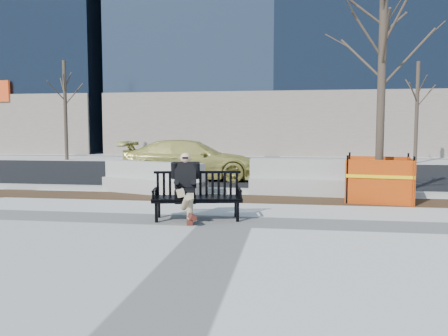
{
  "coord_description": "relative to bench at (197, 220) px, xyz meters",
  "views": [
    {
      "loc": [
        1.09,
        -7.75,
        1.63
      ],
      "look_at": [
        -0.17,
        0.68,
        0.9
      ],
      "focal_mm": 35.77,
      "sensor_mm": 36.0,
      "label": 1
    }
  ],
  "objects": [
    {
      "name": "asphalt_street",
      "position": [
        0.57,
        8.72,
        0.0
      ],
      "size": [
        60.0,
        10.4,
        0.01
      ],
      "primitive_type": "cube",
      "color": "black",
      "rests_on": "ground"
    },
    {
      "name": "sedan",
      "position": [
        -1.54,
        6.34,
        0.0
      ],
      "size": [
        4.61,
        2.17,
        1.3
      ],
      "primitive_type": "imported",
      "rotation": [
        0.0,
        0.0,
        1.65
      ],
      "color": "#C9BF5A",
      "rests_on": "ground"
    },
    {
      "name": "tree_fence",
      "position": [
        3.66,
        2.71,
        0.0
      ],
      "size": [
        2.46,
        2.46,
        5.37
      ],
      "primitive_type": null,
      "rotation": [
        0.0,
        0.0,
        -0.16
      ],
      "color": "#E03C0C",
      "rests_on": "ground"
    },
    {
      "name": "jersey_barrier_right",
      "position": [
        2.26,
        3.32,
        0.0
      ],
      "size": [
        3.23,
        0.89,
        0.91
      ],
      "primitive_type": null,
      "rotation": [
        0.0,
        0.0,
        -0.08
      ],
      "color": "#A9A79E",
      "rests_on": "ground"
    },
    {
      "name": "far_tree_right",
      "position": [
        7.68,
        15.0,
        0.0
      ],
      "size": [
        2.47,
        2.47,
        5.28
      ],
      "primitive_type": null,
      "rotation": [
        0.0,
        0.0,
        -0.32
      ],
      "color": "#4E3F32",
      "rests_on": "ground"
    },
    {
      "name": "bench",
      "position": [
        0.0,
        0.0,
        0.0
      ],
      "size": [
        1.73,
        0.89,
        0.88
      ],
      "primitive_type": null,
      "rotation": [
        0.0,
        0.0,
        0.19
      ],
      "color": "black",
      "rests_on": "ground"
    },
    {
      "name": "far_tree_left",
      "position": [
        -10.39,
        14.84,
        0.0
      ],
      "size": [
        2.62,
        2.62,
        5.74
      ],
      "primitive_type": null,
      "rotation": [
        0.0,
        0.0,
        -0.27
      ],
      "color": "brown",
      "rests_on": "ground"
    },
    {
      "name": "seated_man",
      "position": [
        -0.22,
        0.0,
        0.0
      ],
      "size": [
        0.67,
        0.93,
        1.19
      ],
      "primitive_type": null,
      "rotation": [
        0.0,
        0.0,
        0.19
      ],
      "color": "black",
      "rests_on": "ground"
    },
    {
      "name": "ground",
      "position": [
        0.57,
        -0.08,
        0.0
      ],
      "size": [
        120.0,
        120.0,
        0.0
      ],
      "primitive_type": "plane",
      "color": "beige",
      "rests_on": "ground"
    },
    {
      "name": "mulch_strip",
      "position": [
        0.57,
        2.52,
        0.0
      ],
      "size": [
        40.0,
        1.2,
        0.02
      ],
      "primitive_type": "cube",
      "color": "#47301C",
      "rests_on": "ground"
    },
    {
      "name": "curb",
      "position": [
        0.57,
        3.47,
        0.06
      ],
      "size": [
        60.0,
        0.25,
        0.12
      ],
      "primitive_type": "cube",
      "color": "#9E9B93",
      "rests_on": "ground"
    },
    {
      "name": "jersey_barrier_left",
      "position": [
        -1.78,
        3.01,
        0.0
      ],
      "size": [
        2.92,
        1.51,
        0.83
      ],
      "primitive_type": null,
      "rotation": [
        0.0,
        0.0,
        -0.34
      ],
      "color": "#ADAAA2",
      "rests_on": "ground"
    }
  ]
}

